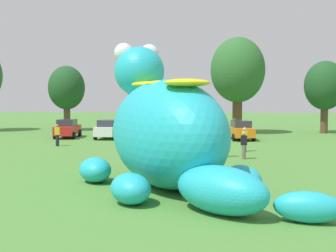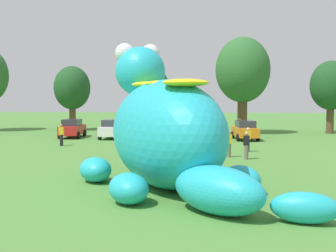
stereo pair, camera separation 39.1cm
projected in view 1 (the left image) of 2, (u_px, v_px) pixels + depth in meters
ground_plane at (191, 191)px, 18.89m from camera, size 160.00×160.00×0.00m
giant_inflatable_creature at (167, 132)px, 19.55m from camera, size 10.39×11.16×6.59m
car_red at (67, 128)px, 41.90m from camera, size 2.08×4.17×1.72m
car_white at (108, 129)px, 41.13m from camera, size 2.03×4.15×1.72m
car_green at (150, 128)px, 41.89m from camera, size 2.38×4.30×1.72m
car_silver at (199, 130)px, 40.63m from camera, size 2.15×4.21×1.72m
car_orange at (241, 130)px, 40.10m from camera, size 2.32×4.28×1.72m
tree_left at (67, 88)px, 50.16m from camera, size 4.03×4.03×7.16m
tree_mid_left at (145, 88)px, 49.39m from camera, size 4.02×4.02×7.13m
tree_centre_left at (238, 71)px, 46.05m from camera, size 5.52×5.52×9.81m
tree_centre at (325, 86)px, 46.46m from camera, size 4.19×4.19×7.44m
spectator_near_inflatable at (57, 135)px, 35.12m from camera, size 0.38×0.26×1.71m
spectator_mid_field at (245, 140)px, 31.77m from camera, size 0.38×0.26×1.71m
spectator_by_cars at (226, 144)px, 29.06m from camera, size 0.38×0.26×1.71m
spectator_wandering at (165, 142)px, 29.87m from camera, size 0.38×0.26×1.71m
spectator_far_side at (244, 145)px, 28.12m from camera, size 0.38×0.26×1.71m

